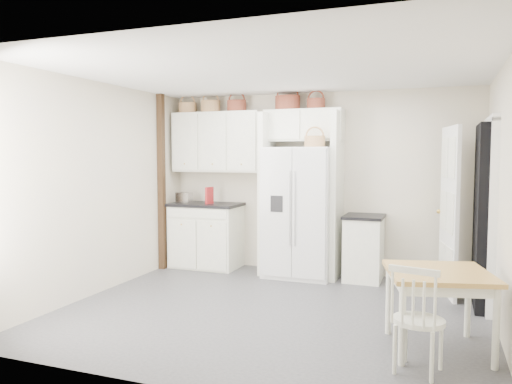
% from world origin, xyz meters
% --- Properties ---
extents(floor, '(4.50, 4.50, 0.00)m').
position_xyz_m(floor, '(0.00, 0.00, 0.00)').
color(floor, '#38383A').
rests_on(floor, ground).
extents(ceiling, '(4.50, 4.50, 0.00)m').
position_xyz_m(ceiling, '(0.00, 0.00, 2.60)').
color(ceiling, white).
rests_on(ceiling, wall_back).
extents(wall_back, '(4.50, 0.00, 4.50)m').
position_xyz_m(wall_back, '(0.00, 2.00, 1.30)').
color(wall_back, beige).
rests_on(wall_back, floor).
extents(wall_left, '(0.00, 4.00, 4.00)m').
position_xyz_m(wall_left, '(-2.25, 0.00, 1.30)').
color(wall_left, beige).
rests_on(wall_left, floor).
extents(wall_right, '(0.00, 4.00, 4.00)m').
position_xyz_m(wall_right, '(2.25, 0.00, 1.30)').
color(wall_right, beige).
rests_on(wall_right, floor).
extents(refrigerator, '(0.94, 0.75, 1.81)m').
position_xyz_m(refrigerator, '(-0.15, 1.65, 0.91)').
color(refrigerator, silver).
rests_on(refrigerator, floor).
extents(base_cab_left, '(1.01, 0.64, 0.93)m').
position_xyz_m(base_cab_left, '(-1.63, 1.70, 0.47)').
color(base_cab_left, silver).
rests_on(base_cab_left, floor).
extents(base_cab_right, '(0.49, 0.58, 0.85)m').
position_xyz_m(base_cab_right, '(0.73, 1.70, 0.43)').
color(base_cab_right, silver).
rests_on(base_cab_right, floor).
extents(dining_table, '(1.02, 1.02, 0.70)m').
position_xyz_m(dining_table, '(1.70, -0.55, 0.35)').
color(dining_table, '#A3793A').
rests_on(dining_table, floor).
extents(windsor_chair, '(0.47, 0.45, 0.82)m').
position_xyz_m(windsor_chair, '(1.56, -1.07, 0.41)').
color(windsor_chair, silver).
rests_on(windsor_chair, floor).
extents(counter_left, '(1.05, 0.68, 0.04)m').
position_xyz_m(counter_left, '(-1.63, 1.70, 0.96)').
color(counter_left, black).
rests_on(counter_left, base_cab_left).
extents(counter_right, '(0.52, 0.62, 0.04)m').
position_xyz_m(counter_right, '(0.73, 1.70, 0.87)').
color(counter_right, black).
rests_on(counter_right, base_cab_right).
extents(toaster, '(0.24, 0.16, 0.16)m').
position_xyz_m(toaster, '(-1.97, 1.61, 1.06)').
color(toaster, silver).
rests_on(toaster, counter_left).
extents(cookbook_red, '(0.07, 0.17, 0.25)m').
position_xyz_m(cookbook_red, '(-1.54, 1.62, 1.10)').
color(cookbook_red, '#AC1E21').
rests_on(cookbook_red, counter_left).
extents(cookbook_cream, '(0.04, 0.15, 0.23)m').
position_xyz_m(cookbook_cream, '(-1.56, 1.62, 1.09)').
color(cookbook_cream, white).
rests_on(cookbook_cream, counter_left).
extents(basket_upper_a, '(0.28, 0.28, 0.16)m').
position_xyz_m(basket_upper_a, '(-2.01, 1.83, 2.43)').
color(basket_upper_a, olive).
rests_on(basket_upper_a, upper_cabinet).
extents(basket_upper_b, '(0.30, 0.30, 0.18)m').
position_xyz_m(basket_upper_b, '(-1.62, 1.83, 2.44)').
color(basket_upper_b, olive).
rests_on(basket_upper_b, upper_cabinet).
extents(basket_upper_c, '(0.29, 0.29, 0.17)m').
position_xyz_m(basket_upper_c, '(-1.19, 1.83, 2.43)').
color(basket_upper_c, brown).
rests_on(basket_upper_c, upper_cabinet).
extents(basket_bridge_a, '(0.36, 0.36, 0.20)m').
position_xyz_m(basket_bridge_a, '(-0.40, 1.83, 2.45)').
color(basket_bridge_a, brown).
rests_on(basket_bridge_a, bridge_cabinet).
extents(basket_bridge_b, '(0.26, 0.26, 0.15)m').
position_xyz_m(basket_bridge_b, '(0.02, 1.83, 2.42)').
color(basket_bridge_b, brown).
rests_on(basket_bridge_b, bridge_cabinet).
extents(basket_fridge_b, '(0.28, 0.28, 0.15)m').
position_xyz_m(basket_fridge_b, '(0.08, 1.55, 1.89)').
color(basket_fridge_b, olive).
rests_on(basket_fridge_b, refrigerator).
extents(upper_cabinet, '(1.40, 0.34, 0.90)m').
position_xyz_m(upper_cabinet, '(-1.50, 1.83, 1.90)').
color(upper_cabinet, silver).
rests_on(upper_cabinet, wall_back).
extents(bridge_cabinet, '(1.12, 0.34, 0.45)m').
position_xyz_m(bridge_cabinet, '(-0.15, 1.83, 2.12)').
color(bridge_cabinet, silver).
rests_on(bridge_cabinet, wall_back).
extents(fridge_panel_left, '(0.08, 0.60, 2.30)m').
position_xyz_m(fridge_panel_left, '(-0.66, 1.70, 1.15)').
color(fridge_panel_left, silver).
rests_on(fridge_panel_left, floor).
extents(fridge_panel_right, '(0.08, 0.60, 2.30)m').
position_xyz_m(fridge_panel_right, '(0.36, 1.70, 1.15)').
color(fridge_panel_right, silver).
rests_on(fridge_panel_right, floor).
extents(trim_post, '(0.09, 0.09, 2.60)m').
position_xyz_m(trim_post, '(-2.20, 1.35, 1.30)').
color(trim_post, '#342210').
rests_on(trim_post, floor).
extents(doorway_void, '(0.18, 0.85, 2.05)m').
position_xyz_m(doorway_void, '(2.16, 1.00, 1.02)').
color(doorway_void, black).
rests_on(doorway_void, floor).
extents(door_slab, '(0.21, 0.79, 2.05)m').
position_xyz_m(door_slab, '(1.80, 1.33, 1.02)').
color(door_slab, white).
rests_on(door_slab, floor).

